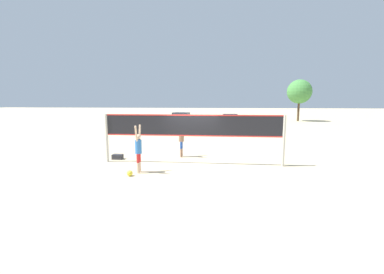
# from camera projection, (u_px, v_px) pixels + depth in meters

# --- Properties ---
(ground_plane) EXTENTS (200.00, 200.00, 0.00)m
(ground_plane) POSITION_uv_depth(u_px,v_px,m) (192.00, 164.00, 12.53)
(ground_plane) COLOR #C6B28C
(volleyball_net) EXTENTS (8.71, 0.13, 2.40)m
(volleyball_net) POSITION_uv_depth(u_px,v_px,m) (192.00, 129.00, 12.30)
(volleyball_net) COLOR beige
(volleyball_net) RESTS_ON ground_plane
(player_spiker) EXTENTS (0.28, 0.69, 2.04)m
(player_spiker) POSITION_uv_depth(u_px,v_px,m) (138.00, 148.00, 10.85)
(player_spiker) COLOR beige
(player_spiker) RESTS_ON ground_plane
(player_blocker) EXTENTS (0.28, 0.70, 2.10)m
(player_blocker) POSITION_uv_depth(u_px,v_px,m) (181.00, 137.00, 13.94)
(player_blocker) COLOR #8C664C
(player_blocker) RESTS_ON ground_plane
(volleyball) EXTENTS (0.23, 0.23, 0.23)m
(volleyball) POSITION_uv_depth(u_px,v_px,m) (130.00, 173.00, 10.46)
(volleyball) COLOR yellow
(volleyball) RESTS_ON ground_plane
(gear_bag) EXTENTS (0.53, 0.36, 0.25)m
(gear_bag) POSITION_uv_depth(u_px,v_px,m) (118.00, 157.00, 13.52)
(gear_bag) COLOR #2D2D33
(gear_bag) RESTS_ON ground_plane
(parked_car_near) EXTENTS (4.12, 1.89, 1.38)m
(parked_car_near) POSITION_uv_depth(u_px,v_px,m) (231.00, 120.00, 33.13)
(parked_car_near) COLOR #B7B7BC
(parked_car_near) RESTS_ON ground_plane
(parked_car_mid) EXTENTS (4.97, 2.56, 1.48)m
(parked_car_mid) POSITION_uv_depth(u_px,v_px,m) (182.00, 118.00, 35.55)
(parked_car_mid) COLOR silver
(parked_car_mid) RESTS_ON ground_plane
(tree_left_cluster) EXTENTS (3.60, 3.60, 6.24)m
(tree_left_cluster) POSITION_uv_depth(u_px,v_px,m) (299.00, 92.00, 38.57)
(tree_left_cluster) COLOR #4C3823
(tree_left_cluster) RESTS_ON ground_plane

